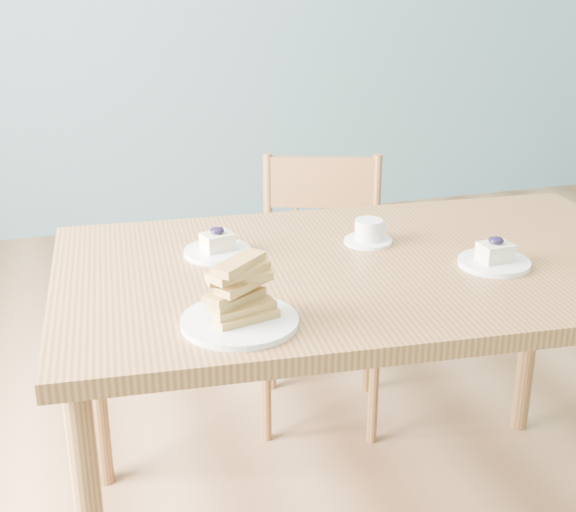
{
  "coord_description": "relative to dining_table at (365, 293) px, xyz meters",
  "views": [
    {
      "loc": [
        -1.02,
        -1.76,
        1.49
      ],
      "look_at": [
        -0.51,
        -0.09,
        0.8
      ],
      "focal_mm": 50.0,
      "sensor_mm": 36.0,
      "label": 1
    }
  ],
  "objects": [
    {
      "name": "room",
      "position": [
        0.33,
        0.14,
        0.65
      ],
      "size": [
        5.01,
        5.01,
        2.71
      ],
      "color": "#A5764D",
      "rests_on": "ground"
    },
    {
      "name": "dining_table",
      "position": [
        0.0,
        0.0,
        0.0
      ],
      "size": [
        1.51,
        0.94,
        0.78
      ],
      "rotation": [
        0.0,
        0.0,
        -0.08
      ],
      "color": "#976639",
      "rests_on": "ground"
    },
    {
      "name": "dining_chair",
      "position": [
        0.1,
        0.6,
        -0.26
      ],
      "size": [
        0.49,
        0.48,
        0.85
      ],
      "rotation": [
        0.0,
        0.0,
        -0.33
      ],
      "color": "#976639",
      "rests_on": "ground"
    },
    {
      "name": "cheesecake_plate_near",
      "position": [
        0.28,
        -0.1,
        0.1
      ],
      "size": [
        0.17,
        0.17,
        0.07
      ],
      "rotation": [
        0.0,
        0.0,
        0.08
      ],
      "color": "white",
      "rests_on": "dining_table"
    },
    {
      "name": "cheesecake_plate_far",
      "position": [
        -0.32,
        0.16,
        0.09
      ],
      "size": [
        0.16,
        0.16,
        0.07
      ],
      "rotation": [
        0.0,
        0.0,
        0.25
      ],
      "color": "white",
      "rests_on": "dining_table"
    },
    {
      "name": "coffee_cup",
      "position": [
        0.06,
        0.12,
        0.1
      ],
      "size": [
        0.12,
        0.12,
        0.06
      ],
      "rotation": [
        0.0,
        0.0,
        0.09
      ],
      "color": "white",
      "rests_on": "dining_table"
    },
    {
      "name": "biscotti_plate",
      "position": [
        -0.36,
        -0.23,
        0.13
      ],
      "size": [
        0.23,
        0.23,
        0.14
      ],
      "rotation": [
        0.0,
        0.0,
        0.3
      ],
      "color": "white",
      "rests_on": "dining_table"
    }
  ]
}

